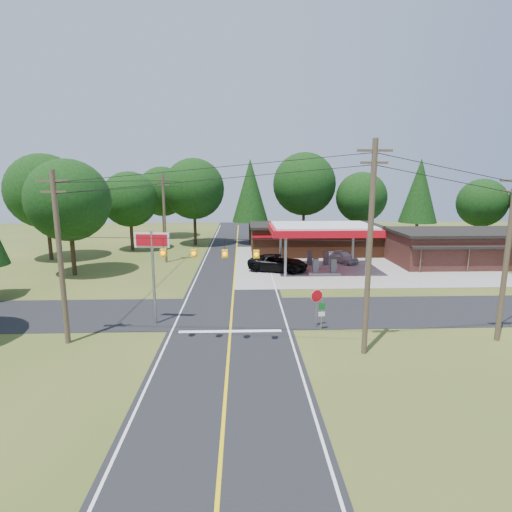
{
  "coord_description": "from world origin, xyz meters",
  "views": [
    {
      "loc": [
        0.8,
        -27.46,
        9.52
      ],
      "look_at": [
        2.0,
        7.0,
        2.8
      ],
      "focal_mm": 28.0,
      "sensor_mm": 36.0,
      "label": 1
    }
  ],
  "objects_px": {
    "gas_canopy": "(322,230)",
    "octagonal_stop_sign": "(317,299)",
    "suv_car": "(278,263)",
    "big_stop_sign": "(153,257)",
    "sedan_car": "(343,257)"
  },
  "relations": [
    {
      "from": "sedan_car",
      "to": "big_stop_sign",
      "type": "bearing_deg",
      "value": -160.06
    },
    {
      "from": "sedan_car",
      "to": "big_stop_sign",
      "type": "distance_m",
      "value": 25.98
    },
    {
      "from": "big_stop_sign",
      "to": "octagonal_stop_sign",
      "type": "height_order",
      "value": "big_stop_sign"
    },
    {
      "from": "suv_car",
      "to": "octagonal_stop_sign",
      "type": "xyz_separation_m",
      "value": [
        1.06,
        -16.05,
        1.07
      ]
    },
    {
      "from": "gas_canopy",
      "to": "octagonal_stop_sign",
      "type": "height_order",
      "value": "gas_canopy"
    },
    {
      "from": "suv_car",
      "to": "gas_canopy",
      "type": "bearing_deg",
      "value": -72.19
    },
    {
      "from": "suv_car",
      "to": "big_stop_sign",
      "type": "bearing_deg",
      "value": 166.0
    },
    {
      "from": "gas_canopy",
      "to": "octagonal_stop_sign",
      "type": "xyz_separation_m",
      "value": [
        -3.44,
        -16.01,
        -2.34
      ]
    },
    {
      "from": "sedan_car",
      "to": "big_stop_sign",
      "type": "xyz_separation_m",
      "value": [
        -17.28,
        -19.01,
        3.87
      ]
    },
    {
      "from": "sedan_car",
      "to": "octagonal_stop_sign",
      "type": "bearing_deg",
      "value": -136.36
    },
    {
      "from": "gas_canopy",
      "to": "suv_car",
      "type": "distance_m",
      "value": 5.65
    },
    {
      "from": "gas_canopy",
      "to": "sedan_car",
      "type": "distance_m",
      "value": 6.29
    },
    {
      "from": "gas_canopy",
      "to": "octagonal_stop_sign",
      "type": "relative_size",
      "value": 4.12
    },
    {
      "from": "octagonal_stop_sign",
      "to": "gas_canopy",
      "type": "bearing_deg",
      "value": 77.86
    },
    {
      "from": "big_stop_sign",
      "to": "suv_car",
      "type": "bearing_deg",
      "value": 57.73
    }
  ]
}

